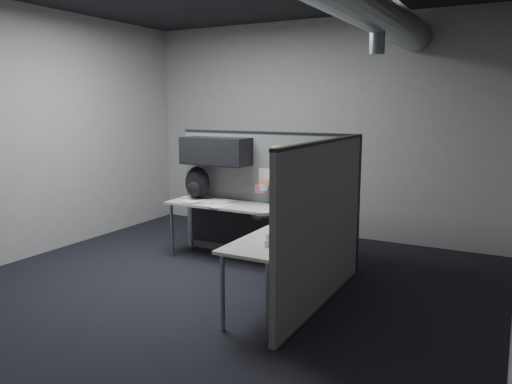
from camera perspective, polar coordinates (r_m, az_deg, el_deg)
The scene contains 12 objects.
room at distance 4.82m, azimuth 0.92°, elevation 11.58°, with size 5.62×5.62×3.22m.
partition_back at distance 6.35m, azimuth -0.51°, elevation 1.22°, with size 2.44×0.42×1.63m.
partition_right at distance 4.92m, azimuth 7.67°, elevation -3.54°, with size 0.07×2.23×1.63m.
desk at distance 5.78m, azimuth 0.44°, elevation -3.52°, with size 2.31×2.11×0.73m.
monitor at distance 5.76m, azimuth 6.57°, elevation -0.11°, with size 0.55×0.55×0.45m.
keyboard at distance 5.53m, azimuth 2.07°, elevation -2.69°, with size 0.40×0.49×0.04m.
mouse at distance 5.14m, azimuth 3.85°, elevation -3.70°, with size 0.28×0.27×0.05m.
phone at distance 4.73m, azimuth 3.30°, elevation -4.65°, with size 0.21×0.23×0.10m.
bottles at distance 4.38m, azimuth 2.01°, elevation -5.88°, with size 0.13×0.18×0.08m.
cup at distance 4.40m, azimuth 1.64°, elevation -5.48°, with size 0.08×0.08×0.11m, color white.
papers at distance 6.46m, azimuth -5.79°, elevation -0.99°, with size 0.82×0.62×0.02m.
backpack at distance 6.59m, azimuth -6.74°, elevation 0.98°, with size 0.37×0.34×0.43m.
Camera 1 is at (2.77, -4.27, 1.96)m, focal length 35.00 mm.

